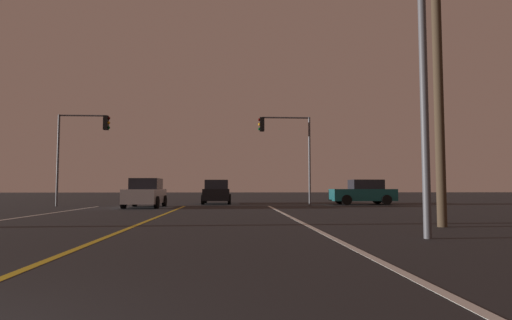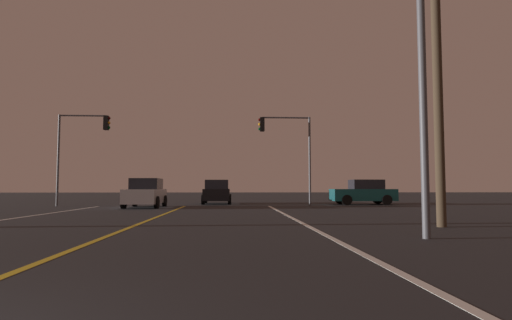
{
  "view_description": "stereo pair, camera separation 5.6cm",
  "coord_description": "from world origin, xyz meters",
  "px_view_note": "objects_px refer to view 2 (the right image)",
  "views": [
    {
      "loc": [
        2.93,
        -2.29,
        1.16
      ],
      "look_at": [
        4.24,
        20.5,
        2.65
      ],
      "focal_mm": 29.64,
      "sensor_mm": 36.0,
      "label": 1
    },
    {
      "loc": [
        2.98,
        -2.29,
        1.16
      ],
      "look_at": [
        4.24,
        20.5,
        2.65
      ],
      "focal_mm": 29.64,
      "sensor_mm": 36.0,
      "label": 2
    }
  ],
  "objects_px": {
    "traffic_light_near_left": "(83,138)",
    "car_crossing_side": "(364,193)",
    "utility_pole_right": "(437,63)",
    "car_ahead_far": "(217,192)",
    "traffic_light_near_right": "(286,140)",
    "street_lamp_right_near": "(393,29)",
    "car_oncoming": "(146,193)"
  },
  "relations": [
    {
      "from": "car_crossing_side",
      "to": "street_lamp_right_near",
      "type": "bearing_deg",
      "value": 74.66
    },
    {
      "from": "car_crossing_side",
      "to": "traffic_light_near_left",
      "type": "bearing_deg",
      "value": 4.91
    },
    {
      "from": "car_crossing_side",
      "to": "car_oncoming",
      "type": "relative_size",
      "value": 1.0
    },
    {
      "from": "traffic_light_near_right",
      "to": "utility_pole_right",
      "type": "relative_size",
      "value": 0.62
    },
    {
      "from": "car_crossing_side",
      "to": "car_ahead_far",
      "type": "bearing_deg",
      "value": -9.97
    },
    {
      "from": "street_lamp_right_near",
      "to": "car_crossing_side",
      "type": "bearing_deg",
      "value": -105.34
    },
    {
      "from": "traffic_light_near_right",
      "to": "car_ahead_far",
      "type": "bearing_deg",
      "value": -36.59
    },
    {
      "from": "car_crossing_side",
      "to": "traffic_light_near_right",
      "type": "height_order",
      "value": "traffic_light_near_right"
    },
    {
      "from": "car_ahead_far",
      "to": "traffic_light_near_right",
      "type": "height_order",
      "value": "traffic_light_near_right"
    },
    {
      "from": "traffic_light_near_left",
      "to": "street_lamp_right_near",
      "type": "height_order",
      "value": "street_lamp_right_near"
    },
    {
      "from": "traffic_light_near_right",
      "to": "traffic_light_near_left",
      "type": "distance_m",
      "value": 12.86
    },
    {
      "from": "traffic_light_near_right",
      "to": "street_lamp_right_near",
      "type": "xyz_separation_m",
      "value": [
        0.32,
        -17.57,
        0.6
      ]
    },
    {
      "from": "car_ahead_far",
      "to": "car_oncoming",
      "type": "bearing_deg",
      "value": 143.1
    },
    {
      "from": "car_oncoming",
      "to": "traffic_light_near_left",
      "type": "distance_m",
      "value": 5.88
    },
    {
      "from": "car_crossing_side",
      "to": "utility_pole_right",
      "type": "height_order",
      "value": "utility_pole_right"
    },
    {
      "from": "utility_pole_right",
      "to": "car_ahead_far",
      "type": "bearing_deg",
      "value": 111.79
    },
    {
      "from": "car_ahead_far",
      "to": "street_lamp_right_near",
      "type": "distance_m",
      "value": 21.86
    },
    {
      "from": "car_ahead_far",
      "to": "traffic_light_near_right",
      "type": "xyz_separation_m",
      "value": [
        4.52,
        -3.36,
        3.44
      ]
    },
    {
      "from": "car_oncoming",
      "to": "traffic_light_near_left",
      "type": "relative_size",
      "value": 0.75
    },
    {
      "from": "car_oncoming",
      "to": "car_ahead_far",
      "type": "relative_size",
      "value": 1.0
    },
    {
      "from": "traffic_light_near_left",
      "to": "utility_pole_right",
      "type": "bearing_deg",
      "value": -43.53
    },
    {
      "from": "car_ahead_far",
      "to": "traffic_light_near_right",
      "type": "bearing_deg",
      "value": -126.59
    },
    {
      "from": "car_ahead_far",
      "to": "street_lamp_right_near",
      "type": "height_order",
      "value": "street_lamp_right_near"
    },
    {
      "from": "car_oncoming",
      "to": "traffic_light_near_right",
      "type": "height_order",
      "value": "traffic_light_near_right"
    },
    {
      "from": "traffic_light_near_right",
      "to": "street_lamp_right_near",
      "type": "distance_m",
      "value": 17.59
    },
    {
      "from": "traffic_light_near_left",
      "to": "utility_pole_right",
      "type": "relative_size",
      "value": 0.62
    },
    {
      "from": "car_oncoming",
      "to": "street_lamp_right_near",
      "type": "relative_size",
      "value": 0.57
    },
    {
      "from": "car_ahead_far",
      "to": "street_lamp_right_near",
      "type": "relative_size",
      "value": 0.57
    },
    {
      "from": "traffic_light_near_left",
      "to": "car_crossing_side",
      "type": "bearing_deg",
      "value": 4.91
    },
    {
      "from": "traffic_light_near_left",
      "to": "utility_pole_right",
      "type": "xyz_separation_m",
      "value": [
        15.6,
        -14.82,
        0.64
      ]
    },
    {
      "from": "traffic_light_near_left",
      "to": "utility_pole_right",
      "type": "height_order",
      "value": "utility_pole_right"
    },
    {
      "from": "car_crossing_side",
      "to": "car_oncoming",
      "type": "distance_m",
      "value": 14.5
    }
  ]
}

